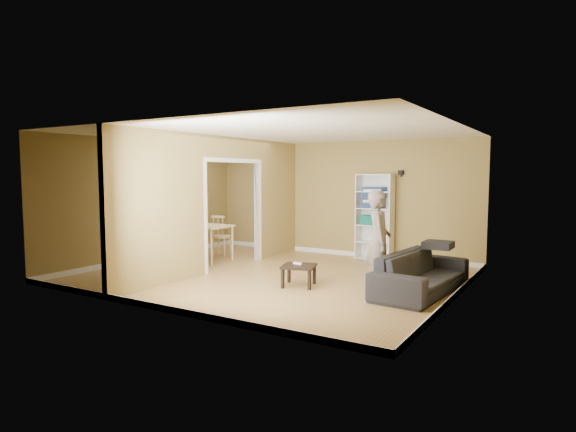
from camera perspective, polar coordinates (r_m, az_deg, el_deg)
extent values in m
plane|color=#A17E46|center=(8.95, -1.77, -7.07)|extent=(6.50, 6.50, 0.00)
plane|color=white|center=(8.78, -1.82, 9.76)|extent=(6.50, 6.50, 0.00)
plane|color=olive|center=(11.17, 5.93, 2.04)|extent=(6.50, 0.00, 6.50)
plane|color=olive|center=(6.64, -14.85, -0.10)|extent=(6.50, 0.00, 6.50)
plane|color=olive|center=(10.89, -16.29, 1.79)|extent=(0.00, 5.50, 5.50)
plane|color=olive|center=(7.51, 19.46, 0.35)|extent=(0.00, 5.50, 5.50)
cube|color=black|center=(10.55, 13.23, 5.02)|extent=(0.10, 0.10, 0.10)
imported|color=black|center=(7.89, 15.55, -5.80)|extent=(2.27, 1.13, 0.84)
imported|color=slate|center=(7.77, 10.73, -1.92)|extent=(0.84, 0.76, 1.89)
cube|color=white|center=(10.78, 8.33, -0.02)|extent=(0.02, 0.35, 1.88)
cube|color=white|center=(10.50, 12.20, -0.21)|extent=(0.02, 0.35, 1.88)
cube|color=white|center=(10.78, 10.55, -0.05)|extent=(0.79, 0.02, 1.88)
cube|color=white|center=(10.75, 10.16, -4.99)|extent=(0.75, 0.35, 0.02)
cube|color=white|center=(10.70, 10.19, -3.06)|extent=(0.75, 0.35, 0.02)
cube|color=white|center=(10.65, 10.22, -1.10)|extent=(0.75, 0.35, 0.02)
cube|color=white|center=(10.62, 10.25, 0.87)|extent=(0.75, 0.35, 0.02)
cube|color=white|center=(10.60, 10.29, 2.85)|extent=(0.75, 0.35, 0.02)
cube|color=white|center=(10.59, 10.32, 4.83)|extent=(0.75, 0.35, 0.02)
cube|color=#1F7C7C|center=(10.67, 9.83, -0.47)|extent=(0.40, 0.26, 0.21)
cube|color=navy|center=(10.62, 10.11, 1.54)|extent=(0.44, 0.29, 0.23)
cube|color=navy|center=(10.61, 10.20, 2.81)|extent=(0.46, 0.30, 0.23)
cube|color=black|center=(8.07, 1.30, -5.97)|extent=(0.53, 0.53, 0.04)
cube|color=black|center=(8.03, -0.90, -7.32)|extent=(0.04, 0.04, 0.32)
cube|color=black|center=(7.81, 1.90, -7.67)|extent=(0.04, 0.04, 0.32)
cube|color=black|center=(8.40, 0.73, -6.76)|extent=(0.04, 0.04, 0.32)
cube|color=black|center=(8.19, 3.44, -7.08)|extent=(0.04, 0.04, 0.32)
cube|color=white|center=(8.14, 1.16, -5.62)|extent=(0.15, 0.04, 0.03)
cube|color=tan|center=(10.64, -10.22, -1.15)|extent=(1.23, 0.82, 0.04)
cylinder|color=tan|center=(10.81, -13.68, -3.17)|extent=(0.05, 0.05, 0.73)
cylinder|color=tan|center=(10.05, -9.13, -3.69)|extent=(0.05, 0.05, 0.73)
cylinder|color=tan|center=(11.32, -11.12, -2.75)|extent=(0.05, 0.05, 0.73)
cylinder|color=tan|center=(10.60, -6.62, -3.22)|extent=(0.05, 0.05, 0.73)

